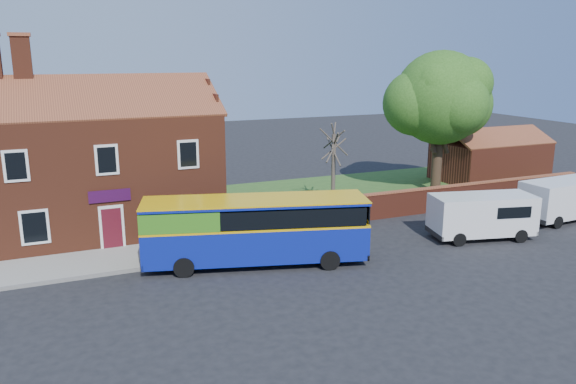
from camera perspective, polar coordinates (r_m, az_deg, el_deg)
name	(u,v)px	position (r m, az deg, el deg)	size (l,w,h in m)	color
ground	(301,282)	(24.58, 1.29, -9.11)	(120.00, 120.00, 0.00)	black
pavement	(118,259)	(28.15, -16.92, -6.57)	(18.00, 3.50, 0.12)	gray
kerb	(122,272)	(26.51, -16.50, -7.80)	(18.00, 0.15, 0.14)	slate
grass_strip	(391,190)	(41.48, 10.38, 0.23)	(26.00, 12.00, 0.04)	#426B28
shop_building	(101,169)	(32.81, -18.48, 2.25)	(12.30, 8.13, 10.50)	brown
boundary_wall	(444,198)	(36.58, 15.55, -0.59)	(22.00, 0.38, 1.60)	maroon
outbuilding	(490,160)	(46.64, 19.79, 3.12)	(8.20, 5.06, 4.17)	maroon
bus	(248,228)	(26.04, -4.04, -3.65)	(10.61, 5.20, 3.13)	#0D1D93
van_near	(482,214)	(31.52, 19.13, -2.16)	(5.73, 3.32, 2.36)	silver
van_far	(565,198)	(36.93, 26.32, -0.53)	(5.60, 2.52, 2.41)	silver
large_tree	(440,101)	(40.66, 15.19, 8.95)	(8.12, 6.43, 9.91)	black
bare_tree	(333,167)	(35.58, 4.64, 2.55)	(1.95, 2.32, 5.20)	#4C4238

